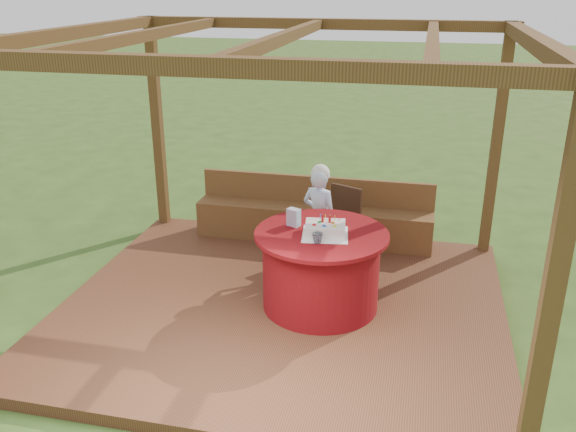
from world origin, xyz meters
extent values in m
plane|color=#304E1A|center=(0.00, 0.00, 0.00)|extent=(60.00, 60.00, 0.00)
cube|color=brown|center=(0.00, 0.00, 0.06)|extent=(4.50, 4.00, 0.12)
cube|color=brown|center=(2.13, -1.88, 1.42)|extent=(0.12, 0.12, 2.60)
cube|color=brown|center=(-2.13, 1.88, 1.42)|extent=(0.12, 0.12, 2.60)
cube|color=brown|center=(2.13, 1.88, 1.42)|extent=(0.12, 0.12, 2.60)
cube|color=brown|center=(0.00, -1.88, 2.78)|extent=(4.50, 0.14, 0.12)
cube|color=brown|center=(0.00, 1.88, 2.78)|extent=(4.50, 0.14, 0.12)
cube|color=brown|center=(-2.13, 0.00, 2.78)|extent=(0.14, 4.00, 0.12)
cube|color=brown|center=(2.13, 0.00, 2.78)|extent=(0.14, 4.00, 0.12)
cube|color=brown|center=(-1.30, 0.00, 2.78)|extent=(0.10, 3.70, 0.10)
cube|color=brown|center=(0.00, 0.00, 2.78)|extent=(0.10, 3.70, 0.10)
cube|color=brown|center=(1.30, 0.00, 2.78)|extent=(0.10, 3.70, 0.10)
cube|color=brown|center=(0.00, 1.70, 0.34)|extent=(3.00, 0.42, 0.45)
cube|color=brown|center=(0.00, 1.88, 0.75)|extent=(3.00, 0.06, 0.35)
cylinder|color=maroon|center=(0.39, 0.05, 0.51)|extent=(1.17, 1.17, 0.77)
cylinder|color=maroon|center=(0.39, 0.05, 0.91)|extent=(1.34, 1.34, 0.04)
cube|color=#331D10|center=(0.38, 1.23, 0.53)|extent=(0.54, 0.54, 0.05)
cylinder|color=#331D10|center=(0.16, 1.15, 0.33)|extent=(0.04, 0.04, 0.41)
cylinder|color=#331D10|center=(0.46, 1.02, 0.33)|extent=(0.04, 0.04, 0.41)
cylinder|color=#331D10|center=(0.29, 1.45, 0.33)|extent=(0.04, 0.04, 0.41)
cylinder|color=#331D10|center=(0.59, 1.32, 0.33)|extent=(0.04, 0.04, 0.41)
cube|color=#331D10|center=(0.45, 1.40, 0.76)|extent=(0.39, 0.20, 0.45)
imported|color=#ABD3FF|center=(0.21, 0.95, 0.72)|extent=(0.51, 0.43, 1.20)
sphere|color=white|center=(0.21, 0.95, 1.26)|extent=(0.21, 0.21, 0.21)
cube|color=white|center=(0.43, 0.01, 0.94)|extent=(0.50, 0.50, 0.01)
cube|color=white|center=(0.43, 0.01, 1.00)|extent=(0.43, 0.36, 0.11)
cylinder|color=red|center=(0.39, 0.05, 1.09)|extent=(0.03, 0.03, 0.08)
cylinder|color=red|center=(0.46, 0.05, 1.09)|extent=(0.03, 0.03, 0.08)
sphere|color=red|center=(0.33, -0.05, 1.06)|extent=(0.04, 0.04, 0.04)
sphere|color=blue|center=(0.43, -0.06, 1.06)|extent=(0.04, 0.04, 0.04)
sphere|color=yellow|center=(0.53, -0.04, 1.06)|extent=(0.04, 0.04, 0.04)
sphere|color=green|center=(0.37, 0.03, 1.06)|extent=(0.04, 0.04, 0.04)
sphere|color=orange|center=(0.50, 0.04, 1.06)|extent=(0.04, 0.04, 0.04)
cube|color=#E090C1|center=(0.08, 0.17, 1.02)|extent=(0.15, 0.13, 0.18)
imported|color=white|center=(0.39, -0.21, 0.98)|extent=(0.12, 0.12, 0.10)
camera|label=1|loc=(1.29, -5.42, 3.27)|focal=38.00mm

